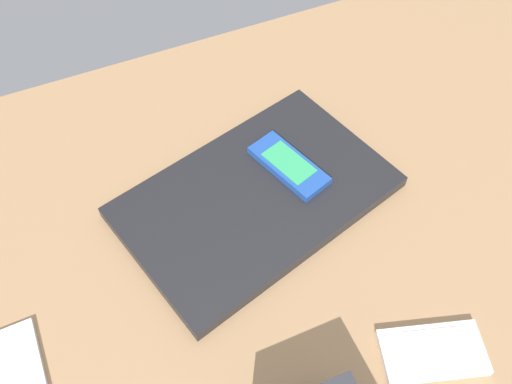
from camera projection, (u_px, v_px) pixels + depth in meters
The scene contains 4 objects.
desk_surface at pixel (301, 224), 72.88cm from camera, with size 120.00×80.00×3.00cm, color #9E7751.
laptop_closed at pixel (256, 197), 72.53cm from camera, with size 35.34×22.23×1.85cm, color black.
cell_phone_on_laptop at pixel (289, 165), 73.82cm from camera, with size 8.17×12.61×1.22cm.
cell_phone_on_desk at pixel (433, 352), 60.38cm from camera, with size 12.95×9.47×1.25cm.
Camera 1 is at (21.78, 33.22, 63.06)cm, focal length 37.78 mm.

